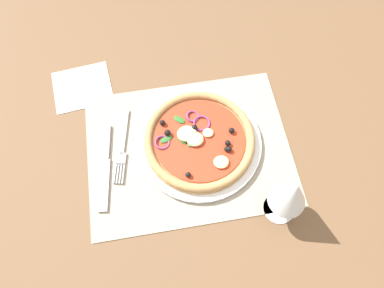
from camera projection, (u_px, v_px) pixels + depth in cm
name	position (u px, v px, depth cm)	size (l,w,h in cm)	color
ground_plane	(189.00, 151.00, 78.95)	(190.00, 140.00, 2.40)	brown
placemat	(189.00, 149.00, 77.68)	(44.56, 34.24, 0.40)	#A39984
plate	(199.00, 142.00, 77.55)	(27.48, 27.48, 1.02)	white
pizza	(199.00, 139.00, 76.10)	(24.34, 24.34, 2.69)	tan
fork	(122.00, 149.00, 77.16)	(5.03, 17.94, 0.44)	#B2B5BA
knife	(105.00, 167.00, 75.35)	(4.08, 20.05, 0.62)	#B2B5BA
wine_glass	(291.00, 194.00, 63.00)	(7.20, 7.20, 14.90)	silver
napkin	(82.00, 87.00, 84.64)	(13.50, 12.15, 0.36)	white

